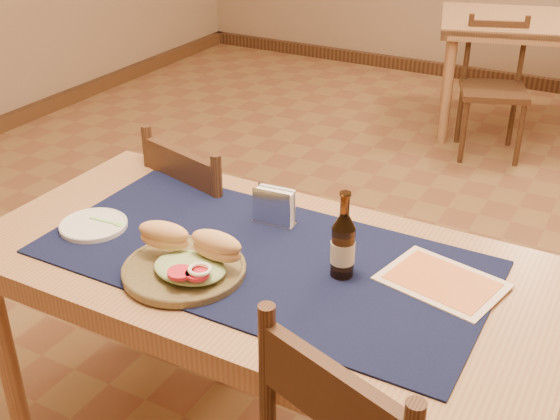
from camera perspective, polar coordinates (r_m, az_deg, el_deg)
The scene contains 11 objects.
main_table at distance 1.94m, azimuth -1.44°, elevation -5.99°, with size 1.60×0.80×0.75m.
placemat at distance 1.89m, azimuth -1.47°, elevation -3.84°, with size 1.20×0.60×0.01m, color black.
baseboard at distance 2.89m, azimuth 6.80°, elevation -8.37°, with size 6.00×7.00×0.10m.
chair_main_far at distance 2.55m, azimuth -5.04°, elevation -2.35°, with size 0.51×0.51×0.90m.
chair_back_near at distance 4.50m, azimuth 16.94°, elevation 9.64°, with size 0.49×0.49×0.82m.
sandwich_plate at distance 1.82m, azimuth -7.58°, elevation -4.24°, with size 0.32×0.32×0.12m.
side_plate at distance 2.09m, azimuth -14.92°, elevation -1.16°, with size 0.19×0.19×0.02m.
fork at distance 2.08m, azimuth -13.71°, elevation -0.96°, with size 0.12×0.02×0.00m.
beer_bottle at distance 1.77m, azimuth 5.14°, elevation -2.88°, with size 0.06×0.06×0.24m.
napkin_holder at distance 2.02m, azimuth -0.49°, elevation 0.23°, with size 0.13×0.06×0.11m.
menu_card at distance 1.83m, azimuth 13.04°, elevation -5.68°, with size 0.33×0.27×0.01m.
Camera 1 is at (0.82, -2.18, 1.75)m, focal length 45.00 mm.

